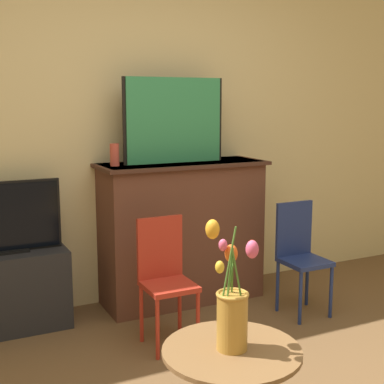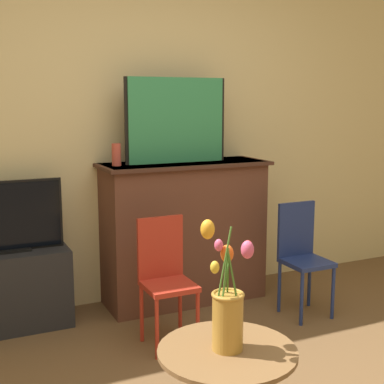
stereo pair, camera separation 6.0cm
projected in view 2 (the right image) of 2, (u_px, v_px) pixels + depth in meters
name	position (u px, v px, depth m)	size (l,w,h in m)	color
wall_back	(125.00, 115.00, 3.81)	(8.00, 0.06, 2.70)	beige
fireplace_mantel	(184.00, 230.00, 3.88)	(1.21, 0.46, 1.02)	brown
painting	(176.00, 120.00, 3.73)	(0.75, 0.03, 0.59)	black
mantel_candle	(116.00, 155.00, 3.58)	(0.06, 0.06, 0.15)	#CC4C3D
tv_stand	(12.00, 290.00, 3.43)	(0.73, 0.35, 0.51)	#232326
tv_monitor	(7.00, 218.00, 3.36)	(0.68, 0.12, 0.45)	black
chair_red	(165.00, 273.00, 3.19)	(0.29, 0.29, 0.77)	#B22D1E
chair_blue	(302.00, 251.00, 3.65)	(0.29, 0.29, 0.77)	navy
side_table	(227.00, 382.00, 2.24)	(0.58, 0.58, 0.44)	brown
vase_tulips	(228.00, 306.00, 2.19)	(0.22, 0.17, 0.56)	#B78433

